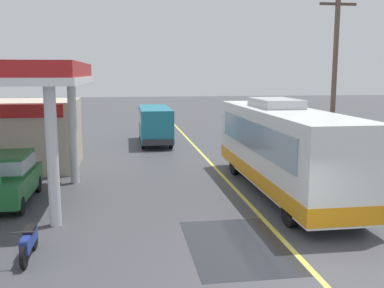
{
  "coord_description": "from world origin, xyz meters",
  "views": [
    {
      "loc": [
        -4.35,
        -9.13,
        4.73
      ],
      "look_at": [
        -1.5,
        10.0,
        1.6
      ],
      "focal_mm": 41.11,
      "sensor_mm": 36.0,
      "label": 1
    }
  ],
  "objects_px": {
    "car_at_pump": "(8,176)",
    "minibus_opposing_lane": "(155,122)",
    "motorcycle_parked_forecourt": "(29,241)",
    "coach_bus_main": "(283,150)",
    "pedestrian_near_pump": "(23,173)"
  },
  "relations": [
    {
      "from": "pedestrian_near_pump",
      "to": "motorcycle_parked_forecourt",
      "type": "bearing_deg",
      "value": -76.41
    },
    {
      "from": "motorcycle_parked_forecourt",
      "to": "minibus_opposing_lane",
      "type": "bearing_deg",
      "value": 76.35
    },
    {
      "from": "car_at_pump",
      "to": "minibus_opposing_lane",
      "type": "height_order",
      "value": "minibus_opposing_lane"
    },
    {
      "from": "car_at_pump",
      "to": "motorcycle_parked_forecourt",
      "type": "distance_m",
      "value": 5.57
    },
    {
      "from": "minibus_opposing_lane",
      "to": "pedestrian_near_pump",
      "type": "height_order",
      "value": "minibus_opposing_lane"
    },
    {
      "from": "minibus_opposing_lane",
      "to": "coach_bus_main",
      "type": "bearing_deg",
      "value": -72.09
    },
    {
      "from": "car_at_pump",
      "to": "minibus_opposing_lane",
      "type": "bearing_deg",
      "value": 64.39
    },
    {
      "from": "coach_bus_main",
      "to": "motorcycle_parked_forecourt",
      "type": "height_order",
      "value": "coach_bus_main"
    },
    {
      "from": "pedestrian_near_pump",
      "to": "coach_bus_main",
      "type": "bearing_deg",
      "value": -5.03
    },
    {
      "from": "motorcycle_parked_forecourt",
      "to": "coach_bus_main",
      "type": "bearing_deg",
      "value": 30.93
    },
    {
      "from": "motorcycle_parked_forecourt",
      "to": "car_at_pump",
      "type": "bearing_deg",
      "value": 108.99
    },
    {
      "from": "motorcycle_parked_forecourt",
      "to": "pedestrian_near_pump",
      "type": "relative_size",
      "value": 1.08
    },
    {
      "from": "minibus_opposing_lane",
      "to": "pedestrian_near_pump",
      "type": "relative_size",
      "value": 3.69
    },
    {
      "from": "coach_bus_main",
      "to": "pedestrian_near_pump",
      "type": "height_order",
      "value": "coach_bus_main"
    },
    {
      "from": "motorcycle_parked_forecourt",
      "to": "pedestrian_near_pump",
      "type": "distance_m",
      "value": 6.27
    }
  ]
}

